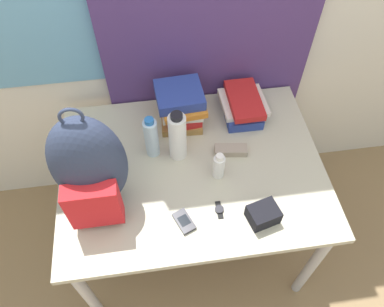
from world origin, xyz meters
The scene contains 13 objects.
wall_back centered at (0.00, 0.98, 1.25)m, with size 6.00×0.06×2.50m.
curtain_blue centered at (0.15, 0.93, 1.25)m, with size 1.02×0.04×2.50m.
desk centered at (0.00, 0.45, 0.68)m, with size 1.20×0.90×0.77m.
backpack centered at (-0.41, 0.34, 1.01)m, with size 0.29×0.26×0.55m.
book_stack_left centered at (-0.01, 0.75, 0.86)m, with size 0.24×0.25×0.19m.
book_stack_center centered at (0.30, 0.75, 0.82)m, with size 0.23×0.28×0.11m.
water_bottle centered at (-0.17, 0.56, 0.88)m, with size 0.06×0.06×0.23m.
sports_bottle centered at (-0.05, 0.53, 0.90)m, with size 0.08×0.08×0.27m.
sunscreen_bottle centered at (0.11, 0.39, 0.83)m, with size 0.05×0.05×0.15m.
cell_phone centered at (-0.07, 0.18, 0.78)m, with size 0.09×0.12×0.02m.
sunglasses_case centered at (0.19, 0.50, 0.79)m, with size 0.16×0.08×0.04m.
camera_pouch centered at (0.25, 0.15, 0.80)m, with size 0.14×0.12×0.07m.
wristwatch centered at (0.08, 0.21, 0.77)m, with size 0.04×0.08×0.01m.
Camera 1 is at (-0.14, -0.51, 2.18)m, focal length 35.00 mm.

